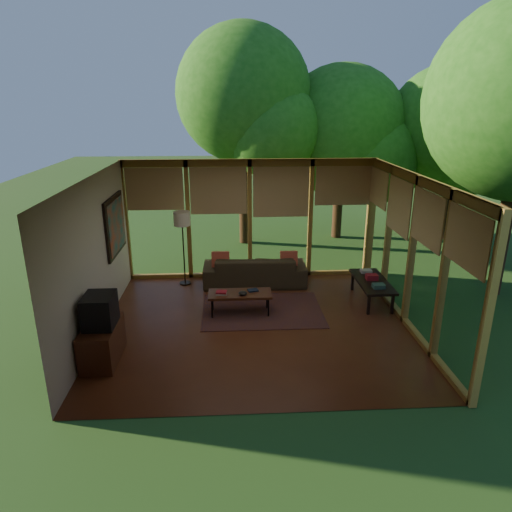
{
  "coord_description": "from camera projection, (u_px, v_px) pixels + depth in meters",
  "views": [
    {
      "loc": [
        -0.42,
        -7.47,
        3.86
      ],
      "look_at": [
        0.04,
        0.7,
        1.09
      ],
      "focal_mm": 32.0,
      "sensor_mm": 36.0,
      "label": 1
    }
  ],
  "objects": [
    {
      "name": "tree_far",
      "position": [
        446.0,
        126.0,
        12.57
      ],
      "size": [
        3.25,
        3.25,
        4.88
      ],
      "color": "#3D2716",
      "rests_on": "ground"
    },
    {
      "name": "rug",
      "position": [
        262.0,
        310.0,
        8.9
      ],
      "size": [
        2.32,
        1.64,
        0.01
      ],
      "primitive_type": "cube",
      "color": "brown",
      "rests_on": "floor"
    },
    {
      "name": "side_console",
      "position": [
        372.0,
        282.0,
        9.2
      ],
      "size": [
        0.6,
        1.4,
        0.46
      ],
      "color": "black",
      "rests_on": "floor"
    },
    {
      "name": "pillow_left",
      "position": [
        221.0,
        261.0,
        9.95
      ],
      "size": [
        0.39,
        0.21,
        0.41
      ],
      "primitive_type": "cube",
      "rotation": [
        -0.21,
        0.0,
        0.0
      ],
      "color": "#9C1B0E",
      "rests_on": "sofa"
    },
    {
      "name": "coffee_table",
      "position": [
        240.0,
        294.0,
        8.67
      ],
      "size": [
        1.2,
        0.5,
        0.43
      ],
      "color": "#4F2515",
      "rests_on": "floor"
    },
    {
      "name": "ct_book_side",
      "position": [
        253.0,
        290.0,
        8.74
      ],
      "size": [
        0.22,
        0.19,
        0.03
      ],
      "primitive_type": "cube",
      "rotation": [
        0.0,
        0.0,
        0.26
      ],
      "color": "black",
      "rests_on": "coffee_table"
    },
    {
      "name": "wall_front",
      "position": [
        268.0,
        320.0,
        5.53
      ],
      "size": [
        5.5,
        0.04,
        2.7
      ],
      "primitive_type": "cube",
      "color": "beige",
      "rests_on": "ground"
    },
    {
      "name": "window_wall_back",
      "position": [
        250.0,
        220.0,
        10.26
      ],
      "size": [
        5.5,
        0.12,
        2.7
      ],
      "primitive_type": "cube",
      "color": "olive",
      "rests_on": "ground"
    },
    {
      "name": "tree_nw",
      "position": [
        243.0,
        95.0,
        12.04
      ],
      "size": [
        3.58,
        3.58,
        5.84
      ],
      "color": "#3D2716",
      "rests_on": "ground"
    },
    {
      "name": "console_book_c",
      "position": [
        366.0,
        271.0,
        9.6
      ],
      "size": [
        0.23,
        0.17,
        0.06
      ],
      "primitive_type": "cube",
      "rotation": [
        0.0,
        0.0,
        0.01
      ],
      "color": "#A9A499",
      "rests_on": "side_console"
    },
    {
      "name": "ct_book_lower",
      "position": [
        221.0,
        294.0,
        8.59
      ],
      "size": [
        0.21,
        0.16,
        0.03
      ],
      "primitive_type": "cube",
      "rotation": [
        0.0,
        0.0,
        -0.04
      ],
      "color": "#A9A499",
      "rests_on": "coffee_table"
    },
    {
      "name": "floor",
      "position": [
        256.0,
        325.0,
        8.33
      ],
      "size": [
        5.5,
        5.5,
        0.0
      ],
      "primitive_type": "plane",
      "color": "#602D19",
      "rests_on": "ground"
    },
    {
      "name": "ct_book_upper",
      "position": [
        221.0,
        292.0,
        8.58
      ],
      "size": [
        0.21,
        0.17,
        0.03
      ],
      "primitive_type": "cube",
      "rotation": [
        0.0,
        0.0,
        -0.12
      ],
      "color": "maroon",
      "rests_on": "coffee_table"
    },
    {
      "name": "window_wall_right",
      "position": [
        412.0,
        252.0,
        8.04
      ],
      "size": [
        0.12,
        5.0,
        2.7
      ],
      "primitive_type": "cube",
      "color": "olive",
      "rests_on": "ground"
    },
    {
      "name": "wall_painting",
      "position": [
        115.0,
        225.0,
        9.01
      ],
      "size": [
        0.06,
        1.35,
        1.15
      ],
      "color": "black",
      "rests_on": "wall_left"
    },
    {
      "name": "console_book_b",
      "position": [
        372.0,
        277.0,
        9.21
      ],
      "size": [
        0.23,
        0.17,
        0.11
      ],
      "primitive_type": "cube",
      "rotation": [
        0.0,
        0.0,
        -0.01
      ],
      "color": "maroon",
      "rests_on": "side_console"
    },
    {
      "name": "floor_lamp",
      "position": [
        182.0,
        223.0,
        9.77
      ],
      "size": [
        0.36,
        0.36,
        1.65
      ],
      "color": "black",
      "rests_on": "floor"
    },
    {
      "name": "television",
      "position": [
        100.0,
        311.0,
        6.94
      ],
      "size": [
        0.45,
        0.55,
        0.5
      ],
      "primitive_type": "cube",
      "color": "black",
      "rests_on": "media_cabinet"
    },
    {
      "name": "pillow_right",
      "position": [
        289.0,
        260.0,
        10.03
      ],
      "size": [
        0.37,
        0.2,
        0.39
      ],
      "primitive_type": "cube",
      "rotation": [
        -0.21,
        0.0,
        0.0
      ],
      "color": "#9C1B0E",
      "rests_on": "sofa"
    },
    {
      "name": "media_cabinet",
      "position": [
        102.0,
        343.0,
        7.12
      ],
      "size": [
        0.5,
        1.0,
        0.6
      ],
      "primitive_type": "cube",
      "color": "#4F2515",
      "rests_on": "floor"
    },
    {
      "name": "tree_ne",
      "position": [
        341.0,
        131.0,
        12.89
      ],
      "size": [
        3.65,
        3.65,
        4.91
      ],
      "color": "#3D2716",
      "rests_on": "ground"
    },
    {
      "name": "exterior_lawn",
      "position": [
        466.0,
        216.0,
        16.32
      ],
      "size": [
        40.0,
        40.0,
        0.0
      ],
      "primitive_type": "plane",
      "color": "#254B1C",
      "rests_on": "ground"
    },
    {
      "name": "sofa",
      "position": [
        255.0,
        270.0,
        10.12
      ],
      "size": [
        2.26,
        0.91,
        0.66
      ],
      "primitive_type": "imported",
      "rotation": [
        0.0,
        0.0,
        3.13
      ],
      "color": "#382D1C",
      "rests_on": "floor"
    },
    {
      "name": "ct_bowl",
      "position": [
        243.0,
        293.0,
        8.55
      ],
      "size": [
        0.16,
        0.16,
        0.07
      ],
      "primitive_type": "ellipsoid",
      "color": "black",
      "rests_on": "coffee_table"
    },
    {
      "name": "wall_left",
      "position": [
        95.0,
        258.0,
        7.75
      ],
      "size": [
        0.04,
        5.0,
        2.7
      ],
      "primitive_type": "cube",
      "color": "beige",
      "rests_on": "ground"
    },
    {
      "name": "console_book_a",
      "position": [
        379.0,
        286.0,
        8.79
      ],
      "size": [
        0.23,
        0.17,
        0.08
      ],
      "primitive_type": "cube",
      "rotation": [
        0.0,
        0.0,
        0.02
      ],
      "color": "#32574F",
      "rests_on": "side_console"
    },
    {
      "name": "ceiling",
      "position": [
        256.0,
        177.0,
        7.46
      ],
      "size": [
        5.5,
        5.5,
        0.0
      ],
      "primitive_type": "plane",
      "rotation": [
        3.14,
        0.0,
        0.0
      ],
      "color": "white",
      "rests_on": "ground"
    }
  ]
}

